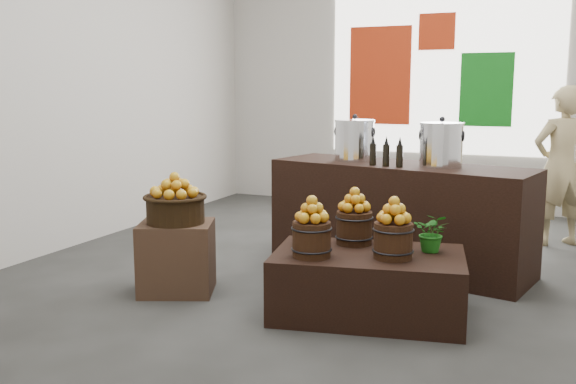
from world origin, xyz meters
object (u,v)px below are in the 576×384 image
at_px(crate, 177,258).
at_px(wicker_basket, 175,210).
at_px(shopper, 560,166).
at_px(counter, 399,216).
at_px(stock_pot_left, 354,141).
at_px(stock_pot_center, 441,146).
at_px(display_table, 368,284).

bearing_deg(crate, wicker_basket, 0.00).
height_order(crate, shopper, shopper).
bearing_deg(wicker_basket, counter, 43.81).
distance_m(wicker_basket, shopper, 4.28).
relative_size(wicker_basket, stock_pot_left, 1.27).
relative_size(counter, stock_pot_center, 6.47).
bearing_deg(shopper, stock_pot_left, 5.33).
xyz_separation_m(crate, shopper, (2.95, 3.10, 0.57)).
bearing_deg(stock_pot_left, shopper, 38.45).
xyz_separation_m(crate, wicker_basket, (0.00, 0.00, 0.41)).
bearing_deg(counter, wicker_basket, -124.30).
relative_size(counter, shopper, 1.41).
bearing_deg(display_table, shopper, 55.83).
bearing_deg(wicker_basket, display_table, 3.25).
bearing_deg(counter, stock_pot_center, -0.00).
distance_m(crate, stock_pot_center, 2.57).
distance_m(counter, shopper, 2.16).
bearing_deg(stock_pot_center, counter, 168.11).
distance_m(display_table, stock_pot_left, 1.88).
height_order(wicker_basket, counter, counter).
xyz_separation_m(display_table, stock_pot_left, (-0.60, 1.50, 0.96)).
xyz_separation_m(counter, shopper, (1.39, 1.60, 0.37)).
relative_size(crate, stock_pot_center, 1.58).
height_order(wicker_basket, shopper, shopper).
bearing_deg(stock_pot_left, display_table, -68.38).
relative_size(wicker_basket, counter, 0.20).
distance_m(crate, counter, 2.17).
height_order(counter, stock_pot_center, stock_pot_center).
relative_size(display_table, shopper, 0.81).
bearing_deg(shopper, stock_pot_center, 26.02).
relative_size(crate, display_table, 0.43).
distance_m(wicker_basket, counter, 2.17).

